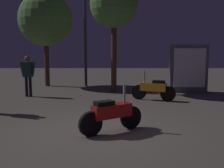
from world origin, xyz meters
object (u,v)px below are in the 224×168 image
object	(u,v)px
motorcycle_orange_parked_left	(154,89)
streetlamp_near	(86,24)
kiosk_billboard	(189,68)
motorcycle_red_foreground	(112,114)
person_bystander_far	(28,72)

from	to	relation	value
motorcycle_orange_parked_left	streetlamp_near	bearing A→B (deg)	-31.82
motorcycle_orange_parked_left	kiosk_billboard	distance (m)	2.72
motorcycle_red_foreground	motorcycle_orange_parked_left	size ratio (longest dim) A/B	0.92
streetlamp_near	kiosk_billboard	bearing A→B (deg)	-21.78
streetlamp_near	motorcycle_red_foreground	bearing A→B (deg)	-80.16
motorcycle_orange_parked_left	person_bystander_far	world-z (taller)	person_bystander_far
person_bystander_far	kiosk_billboard	xyz separation A→B (m)	(6.74, 1.11, 0.07)
person_bystander_far	streetlamp_near	bearing A→B (deg)	150.93
motorcycle_orange_parked_left	person_bystander_far	distance (m)	5.01
streetlamp_near	kiosk_billboard	size ratio (longest dim) A/B	2.36
motorcycle_red_foreground	streetlamp_near	bearing A→B (deg)	67.85
motorcycle_red_foreground	motorcycle_orange_parked_left	distance (m)	4.16
motorcycle_red_foreground	person_bystander_far	xyz separation A→B (m)	(-3.36, 4.66, 0.54)
motorcycle_red_foreground	motorcycle_orange_parked_left	world-z (taller)	same
person_bystander_far	streetlamp_near	distance (m)	4.22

